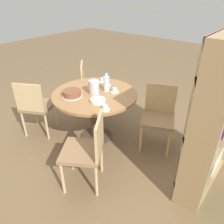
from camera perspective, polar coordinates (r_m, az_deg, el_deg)
name	(u,v)px	position (r m, az deg, el deg)	size (l,w,h in m)	color
ground_plane	(97,137)	(3.32, -4.06, -6.45)	(14.00, 14.00, 0.00)	brown
dining_table	(95,104)	(3.01, -4.44, 2.21)	(1.14, 1.14, 0.72)	#473828
chair_a	(36,105)	(3.32, -19.22, 1.63)	(0.57, 0.57, 0.87)	tan
chair_b	(87,149)	(2.34, -6.58, -9.64)	(0.58, 0.58, 0.87)	tan
chair_c	(158,115)	(2.96, 12.01, -0.85)	(0.56, 0.56, 0.87)	tan
chair_d	(91,85)	(3.83, -5.49, 7.08)	(0.59, 0.59, 0.87)	tan
bookshelf	(213,123)	(2.41, 24.94, -2.68)	(0.99, 0.28, 1.67)	tan
coffee_pot	(94,86)	(2.90, -4.80, 6.68)	(0.14, 0.14, 0.22)	silver
water_bottle	(106,83)	(2.96, -1.46, 7.57)	(0.08, 0.08, 0.28)	silver
cake_main	(72,94)	(2.87, -10.42, 4.76)	(0.26, 0.26, 0.09)	silver
cup_a	(107,84)	(3.17, -1.36, 7.39)	(0.11, 0.11, 0.06)	silver
cup_b	(102,80)	(3.29, -2.53, 8.27)	(0.11, 0.11, 0.06)	silver
cup_c	(115,90)	(2.95, 0.71, 5.65)	(0.11, 0.11, 0.06)	silver
cup_d	(105,108)	(2.52, -1.79, 1.04)	(0.11, 0.11, 0.06)	silver
plate_stack	(98,100)	(2.70, -3.70, 3.02)	(0.19, 0.19, 0.04)	white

